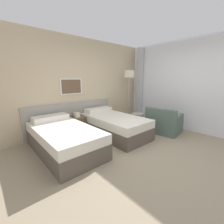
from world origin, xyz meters
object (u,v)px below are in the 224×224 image
(side_table, at_px, (138,118))
(bed_near_door, at_px, (64,139))
(bed_near_window, at_px, (114,125))
(nightstand, at_px, (77,125))
(armchair, at_px, (163,124))
(floor_lamp, at_px, (129,80))

(side_table, bearing_deg, bed_near_door, 176.43)
(bed_near_door, relative_size, bed_near_window, 1.00)
(nightstand, distance_m, side_table, 1.83)
(nightstand, xyz_separation_m, armchair, (1.95, -1.57, -0.00))
(floor_lamp, xyz_separation_m, side_table, (-0.31, -0.66, -1.17))
(nightstand, height_order, side_table, nightstand)
(nightstand, relative_size, armchair, 0.64)
(nightstand, distance_m, floor_lamp, 2.29)
(bed_near_door, bearing_deg, armchair, -17.08)
(bed_near_door, height_order, nightstand, bed_near_door)
(nightstand, bearing_deg, bed_near_window, -45.50)
(bed_near_door, height_order, armchair, armchair)
(bed_near_window, distance_m, floor_lamp, 1.78)
(bed_near_door, relative_size, armchair, 2.00)
(bed_near_window, bearing_deg, bed_near_door, 180.00)
(floor_lamp, bearing_deg, armchair, -87.83)
(bed_near_window, height_order, floor_lamp, floor_lamp)
(bed_near_door, xyz_separation_m, nightstand, (0.73, 0.74, -0.02))
(bed_near_door, bearing_deg, side_table, -3.57)
(floor_lamp, bearing_deg, bed_near_window, -156.14)
(bed_near_door, distance_m, bed_near_window, 1.46)
(nightstand, height_order, floor_lamp, floor_lamp)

